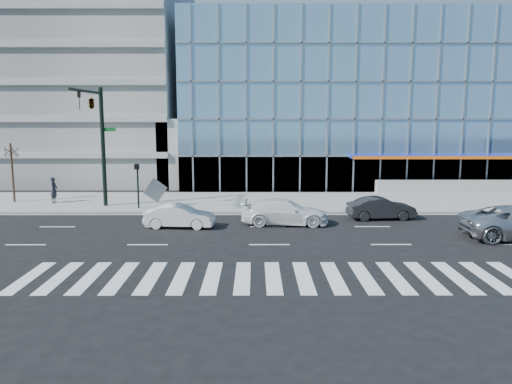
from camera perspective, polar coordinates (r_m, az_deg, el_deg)
ground at (r=28.56m, az=1.31°, el=-3.99°), size 160.00×160.00×0.00m
sidewalk at (r=36.39m, az=0.99°, el=-1.09°), size 120.00×8.00×0.15m
theatre_building at (r=55.83m, az=15.36°, el=9.69°), size 42.00×26.00×15.00m
parking_garage at (r=57.31m, az=-20.26°, el=11.94°), size 24.00×24.00×20.00m
ramp_block at (r=46.26m, az=-6.72°, el=4.61°), size 6.00×8.00×6.00m
tower_backdrop at (r=103.65m, az=-17.46°, el=18.21°), size 14.00×14.00×48.00m
traffic_signal at (r=34.00m, az=-17.92°, el=8.11°), size 1.14×5.74×8.00m
ped_signal_post at (r=33.95m, az=-13.39°, el=1.48°), size 0.30×0.33×3.00m
street_tree_near at (r=39.42m, az=-26.22°, el=4.20°), size 1.10×1.10×4.23m
white_suv at (r=29.07m, az=3.29°, el=-2.29°), size 5.13×2.22×1.47m
white_sedan at (r=28.59m, az=-8.72°, el=-2.74°), size 4.05×1.71×1.30m
dark_sedan at (r=31.45m, az=14.11°, el=-1.81°), size 4.21×1.78×1.35m
pedestrian at (r=38.13m, az=-22.08°, el=0.22°), size 0.46×0.68×1.83m
tilted_panel at (r=35.98m, az=-11.44°, el=0.21°), size 1.59×1.01×1.82m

